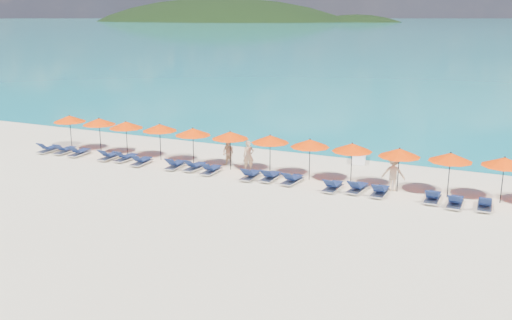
% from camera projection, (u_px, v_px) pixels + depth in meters
% --- Properties ---
extents(ground, '(1400.00, 1400.00, 0.00)m').
position_uv_depth(ground, '(230.00, 198.00, 27.69)').
color(ground, beige).
extents(headland_main, '(374.00, 242.00, 126.50)m').
position_uv_depth(headland_main, '(218.00, 57.00, 634.04)').
color(headland_main, black).
rests_on(headland_main, ground).
extents(headland_small, '(162.00, 126.00, 85.50)m').
position_uv_depth(headland_small, '(355.00, 57.00, 588.82)').
color(headland_small, black).
rests_on(headland_small, ground).
extents(jetski, '(1.23, 2.22, 0.75)m').
position_uv_depth(jetski, '(359.00, 157.00, 34.40)').
color(jetski, white).
rests_on(jetski, ground).
extents(beachgoer_a, '(0.76, 0.70, 1.74)m').
position_uv_depth(beachgoer_a, '(249.00, 156.00, 32.24)').
color(beachgoer_a, '#DAB386').
rests_on(beachgoer_a, ground).
extents(beachgoer_b, '(0.85, 0.60, 1.59)m').
position_uv_depth(beachgoer_b, '(228.00, 153.00, 33.21)').
color(beachgoer_b, '#DAB386').
rests_on(beachgoer_b, ground).
extents(beachgoer_c, '(1.24, 0.69, 1.83)m').
position_uv_depth(beachgoer_c, '(393.00, 173.00, 28.62)').
color(beachgoer_c, '#DAB386').
rests_on(beachgoer_c, ground).
extents(umbrella_0, '(2.10, 2.10, 2.28)m').
position_uv_depth(umbrella_0, '(70.00, 119.00, 37.22)').
color(umbrella_0, black).
rests_on(umbrella_0, ground).
extents(umbrella_1, '(2.10, 2.10, 2.28)m').
position_uv_depth(umbrella_1, '(99.00, 122.00, 36.24)').
color(umbrella_1, black).
rests_on(umbrella_1, ground).
extents(umbrella_2, '(2.10, 2.10, 2.28)m').
position_uv_depth(umbrella_2, '(126.00, 125.00, 35.16)').
color(umbrella_2, black).
rests_on(umbrella_2, ground).
extents(umbrella_3, '(2.10, 2.10, 2.28)m').
position_uv_depth(umbrella_3, '(160.00, 128.00, 34.34)').
color(umbrella_3, black).
rests_on(umbrella_3, ground).
extents(umbrella_4, '(2.10, 2.10, 2.28)m').
position_uv_depth(umbrella_4, '(193.00, 132.00, 33.11)').
color(umbrella_4, black).
rests_on(umbrella_4, ground).
extents(umbrella_5, '(2.10, 2.10, 2.28)m').
position_uv_depth(umbrella_5, '(230.00, 135.00, 32.18)').
color(umbrella_5, black).
rests_on(umbrella_5, ground).
extents(umbrella_6, '(2.10, 2.10, 2.28)m').
position_uv_depth(umbrella_6, '(270.00, 139.00, 31.21)').
color(umbrella_6, black).
rests_on(umbrella_6, ground).
extents(umbrella_7, '(2.10, 2.10, 2.28)m').
position_uv_depth(umbrella_7, '(310.00, 143.00, 30.20)').
color(umbrella_7, black).
rests_on(umbrella_7, ground).
extents(umbrella_8, '(2.10, 2.10, 2.28)m').
position_uv_depth(umbrella_8, '(352.00, 147.00, 29.25)').
color(umbrella_8, black).
rests_on(umbrella_8, ground).
extents(umbrella_9, '(2.10, 2.10, 2.28)m').
position_uv_depth(umbrella_9, '(399.00, 153.00, 28.17)').
color(umbrella_9, black).
rests_on(umbrella_9, ground).
extents(umbrella_10, '(2.10, 2.10, 2.28)m').
position_uv_depth(umbrella_10, '(450.00, 157.00, 27.28)').
color(umbrella_10, black).
rests_on(umbrella_10, ground).
extents(umbrella_11, '(2.10, 2.10, 2.28)m').
position_uv_depth(umbrella_11, '(505.00, 162.00, 26.43)').
color(umbrella_11, black).
rests_on(umbrella_11, ground).
extents(lounger_0, '(0.66, 1.71, 0.66)m').
position_uv_depth(lounger_0, '(49.00, 149.00, 36.67)').
color(lounger_0, silver).
rests_on(lounger_0, ground).
extents(lounger_1, '(0.71, 1.73, 0.66)m').
position_uv_depth(lounger_1, '(65.00, 150.00, 36.36)').
color(lounger_1, silver).
rests_on(lounger_1, ground).
extents(lounger_2, '(0.76, 1.75, 0.66)m').
position_uv_depth(lounger_2, '(79.00, 152.00, 35.78)').
color(lounger_2, silver).
rests_on(lounger_2, ground).
extents(lounger_3, '(0.66, 1.72, 0.66)m').
position_uv_depth(lounger_3, '(109.00, 156.00, 34.84)').
color(lounger_3, silver).
rests_on(lounger_3, ground).
extents(lounger_4, '(0.75, 1.74, 0.66)m').
position_uv_depth(lounger_4, '(126.00, 157.00, 34.50)').
color(lounger_4, silver).
rests_on(lounger_4, ground).
extents(lounger_5, '(0.74, 1.74, 0.66)m').
position_uv_depth(lounger_5, '(141.00, 161.00, 33.63)').
color(lounger_5, silver).
rests_on(lounger_5, ground).
extents(lounger_6, '(0.75, 1.74, 0.66)m').
position_uv_depth(lounger_6, '(175.00, 165.00, 32.83)').
color(lounger_6, silver).
rests_on(lounger_6, ground).
extents(lounger_7, '(0.72, 1.73, 0.66)m').
position_uv_depth(lounger_7, '(195.00, 166.00, 32.47)').
color(lounger_7, silver).
rests_on(lounger_7, ground).
extents(lounger_8, '(0.68, 1.72, 0.66)m').
position_uv_depth(lounger_8, '(211.00, 170.00, 31.80)').
color(lounger_8, silver).
rests_on(lounger_8, ground).
extents(lounger_9, '(0.68, 1.72, 0.66)m').
position_uv_depth(lounger_9, '(250.00, 175.00, 30.73)').
color(lounger_9, silver).
rests_on(lounger_9, ground).
extents(lounger_10, '(0.63, 1.70, 0.66)m').
position_uv_depth(lounger_10, '(270.00, 176.00, 30.50)').
color(lounger_10, silver).
rests_on(lounger_10, ground).
extents(lounger_11, '(0.78, 1.75, 0.66)m').
position_uv_depth(lounger_11, '(292.00, 179.00, 29.92)').
color(lounger_11, silver).
rests_on(lounger_11, ground).
extents(lounger_12, '(0.69, 1.72, 0.66)m').
position_uv_depth(lounger_12, '(333.00, 186.00, 28.75)').
color(lounger_12, silver).
rests_on(lounger_12, ground).
extents(lounger_13, '(0.79, 1.76, 0.66)m').
position_uv_depth(lounger_13, '(357.00, 188.00, 28.50)').
color(lounger_13, silver).
rests_on(lounger_13, ground).
extents(lounger_14, '(0.64, 1.71, 0.66)m').
position_uv_depth(lounger_14, '(380.00, 191.00, 27.96)').
color(lounger_14, silver).
rests_on(lounger_14, ground).
extents(lounger_15, '(0.63, 1.70, 0.66)m').
position_uv_depth(lounger_15, '(433.00, 197.00, 27.04)').
color(lounger_15, silver).
rests_on(lounger_15, ground).
extents(lounger_16, '(0.64, 1.71, 0.66)m').
position_uv_depth(lounger_16, '(455.00, 202.00, 26.35)').
color(lounger_16, silver).
rests_on(lounger_16, ground).
extents(lounger_17, '(0.69, 1.73, 0.66)m').
position_uv_depth(lounger_17, '(485.00, 204.00, 26.02)').
color(lounger_17, silver).
rests_on(lounger_17, ground).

